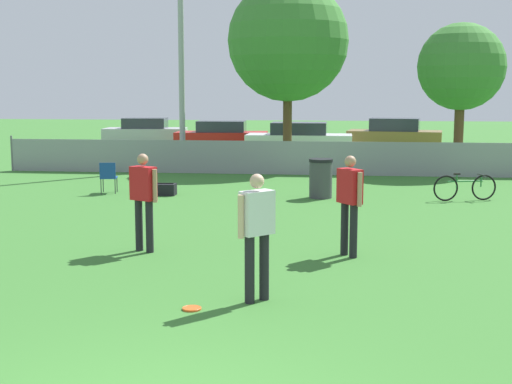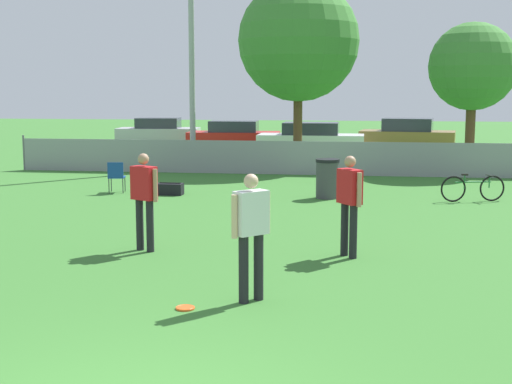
{
  "view_description": "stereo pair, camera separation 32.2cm",
  "coord_description": "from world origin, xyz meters",
  "px_view_note": "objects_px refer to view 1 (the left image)",
  "views": [
    {
      "loc": [
        1.59,
        -5.24,
        2.76
      ],
      "look_at": [
        0.18,
        6.58,
        1.05
      ],
      "focal_mm": 50.0,
      "sensor_mm": 36.0,
      "label": 1
    },
    {
      "loc": [
        1.91,
        -5.19,
        2.76
      ],
      "look_at": [
        0.18,
        6.58,
        1.05
      ],
      "focal_mm": 50.0,
      "sensor_mm": 36.0,
      "label": 2
    }
  ],
  "objects_px": {
    "parked_car_silver": "(145,132)",
    "parked_car_white": "(299,139)",
    "tree_far_right": "(461,67)",
    "folding_chair_sideline": "(108,175)",
    "tree_near_pole": "(288,41)",
    "player_thrower_red": "(144,195)",
    "trash_bin": "(321,178)",
    "player_receiver_white": "(257,228)",
    "bicycle_sideline": "(465,187)",
    "frisbee_disc": "(192,308)",
    "gear_bag_sideline": "(163,189)",
    "parked_car_tan": "(395,136)",
    "light_pole": "(181,2)",
    "player_defender_red": "(350,198)",
    "parked_car_red": "(222,136)"
  },
  "relations": [
    {
      "from": "player_thrower_red",
      "to": "frisbee_disc",
      "type": "xyz_separation_m",
      "value": [
        1.49,
        -3.12,
        -0.97
      ]
    },
    {
      "from": "player_receiver_white",
      "to": "gear_bag_sideline",
      "type": "bearing_deg",
      "value": 66.4
    },
    {
      "from": "tree_near_pole",
      "to": "player_thrower_red",
      "type": "xyz_separation_m",
      "value": [
        -1.41,
        -13.88,
        -3.48
      ]
    },
    {
      "from": "parked_car_red",
      "to": "parked_car_white",
      "type": "bearing_deg",
      "value": -27.37
    },
    {
      "from": "light_pole",
      "to": "tree_far_right",
      "type": "height_order",
      "value": "light_pole"
    },
    {
      "from": "folding_chair_sideline",
      "to": "parked_car_white",
      "type": "bearing_deg",
      "value": -119.92
    },
    {
      "from": "player_thrower_red",
      "to": "bicycle_sideline",
      "type": "distance_m",
      "value": 9.18
    },
    {
      "from": "light_pole",
      "to": "folding_chair_sideline",
      "type": "xyz_separation_m",
      "value": [
        -0.66,
        -6.14,
        -5.25
      ]
    },
    {
      "from": "tree_far_right",
      "to": "parked_car_red",
      "type": "distance_m",
      "value": 12.32
    },
    {
      "from": "tree_near_pole",
      "to": "player_thrower_red",
      "type": "distance_m",
      "value": 14.38
    },
    {
      "from": "frisbee_disc",
      "to": "parked_car_silver",
      "type": "relative_size",
      "value": 0.06
    },
    {
      "from": "parked_car_silver",
      "to": "parked_car_white",
      "type": "relative_size",
      "value": 0.92
    },
    {
      "from": "parked_car_silver",
      "to": "parked_car_white",
      "type": "bearing_deg",
      "value": -32.19
    },
    {
      "from": "player_defender_red",
      "to": "parked_car_silver",
      "type": "xyz_separation_m",
      "value": [
        -9.79,
        22.65,
        -0.3
      ]
    },
    {
      "from": "player_thrower_red",
      "to": "trash_bin",
      "type": "distance_m",
      "value": 7.14
    },
    {
      "from": "trash_bin",
      "to": "gear_bag_sideline",
      "type": "bearing_deg",
      "value": -179.84
    },
    {
      "from": "parked_car_white",
      "to": "trash_bin",
      "type": "bearing_deg",
      "value": -83.66
    },
    {
      "from": "player_receiver_white",
      "to": "folding_chair_sideline",
      "type": "bearing_deg",
      "value": 73.81
    },
    {
      "from": "player_thrower_red",
      "to": "bicycle_sideline",
      "type": "bearing_deg",
      "value": 72.29
    },
    {
      "from": "folding_chair_sideline",
      "to": "trash_bin",
      "type": "bearing_deg",
      "value": 168.58
    },
    {
      "from": "trash_bin",
      "to": "parked_car_silver",
      "type": "relative_size",
      "value": 0.24
    },
    {
      "from": "light_pole",
      "to": "player_defender_red",
      "type": "relative_size",
      "value": 5.86
    },
    {
      "from": "bicycle_sideline",
      "to": "player_defender_red",
      "type": "bearing_deg",
      "value": -129.93
    },
    {
      "from": "parked_car_silver",
      "to": "parked_car_tan",
      "type": "bearing_deg",
      "value": -14.73
    },
    {
      "from": "frisbee_disc",
      "to": "light_pole",
      "type": "bearing_deg",
      "value": 103.02
    },
    {
      "from": "tree_far_right",
      "to": "folding_chair_sideline",
      "type": "height_order",
      "value": "tree_far_right"
    },
    {
      "from": "tree_near_pole",
      "to": "light_pole",
      "type": "bearing_deg",
      "value": -163.52
    },
    {
      "from": "player_thrower_red",
      "to": "trash_bin",
      "type": "relative_size",
      "value": 1.67
    },
    {
      "from": "light_pole",
      "to": "parked_car_tan",
      "type": "height_order",
      "value": "light_pole"
    },
    {
      "from": "bicycle_sideline",
      "to": "parked_car_white",
      "type": "xyz_separation_m",
      "value": [
        -4.9,
        12.37,
        0.33
      ]
    },
    {
      "from": "tree_far_right",
      "to": "gear_bag_sideline",
      "type": "height_order",
      "value": "tree_far_right"
    },
    {
      "from": "bicycle_sideline",
      "to": "parked_car_tan",
      "type": "relative_size",
      "value": 0.37
    },
    {
      "from": "player_receiver_white",
      "to": "frisbee_disc",
      "type": "xyz_separation_m",
      "value": [
        -0.78,
        -0.45,
        -0.97
      ]
    },
    {
      "from": "tree_near_pole",
      "to": "frisbee_disc",
      "type": "relative_size",
      "value": 26.73
    },
    {
      "from": "player_receiver_white",
      "to": "folding_chair_sideline",
      "type": "xyz_separation_m",
      "value": [
        -5.12,
        9.34,
        -0.5
      ]
    },
    {
      "from": "parked_car_white",
      "to": "player_receiver_white",
      "type": "bearing_deg",
      "value": -87.69
    },
    {
      "from": "gear_bag_sideline",
      "to": "parked_car_tan",
      "type": "xyz_separation_m",
      "value": [
        7.04,
        14.36,
        0.57
      ]
    },
    {
      "from": "frisbee_disc",
      "to": "bicycle_sideline",
      "type": "xyz_separation_m",
      "value": [
        4.95,
        9.63,
        0.32
      ]
    },
    {
      "from": "player_receiver_white",
      "to": "bicycle_sideline",
      "type": "height_order",
      "value": "player_receiver_white"
    },
    {
      "from": "bicycle_sideline",
      "to": "parked_car_silver",
      "type": "height_order",
      "value": "parked_car_silver"
    },
    {
      "from": "tree_near_pole",
      "to": "bicycle_sideline",
      "type": "distance_m",
      "value": 9.84
    },
    {
      "from": "parked_car_white",
      "to": "folding_chair_sideline",
      "type": "bearing_deg",
      "value": -109.44
    },
    {
      "from": "player_thrower_red",
      "to": "folding_chair_sideline",
      "type": "distance_m",
      "value": 7.28
    },
    {
      "from": "parked_car_silver",
      "to": "light_pole",
      "type": "bearing_deg",
      "value": -73.57
    },
    {
      "from": "tree_far_right",
      "to": "parked_car_tan",
      "type": "relative_size",
      "value": 1.15
    },
    {
      "from": "trash_bin",
      "to": "parked_car_white",
      "type": "distance_m",
      "value": 12.4
    },
    {
      "from": "frisbee_disc",
      "to": "trash_bin",
      "type": "distance_m",
      "value": 9.77
    },
    {
      "from": "bicycle_sideline",
      "to": "parked_car_silver",
      "type": "relative_size",
      "value": 0.39
    },
    {
      "from": "bicycle_sideline",
      "to": "gear_bag_sideline",
      "type": "distance_m",
      "value": 7.77
    },
    {
      "from": "player_thrower_red",
      "to": "parked_car_tan",
      "type": "distance_m",
      "value": 21.66
    }
  ]
}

